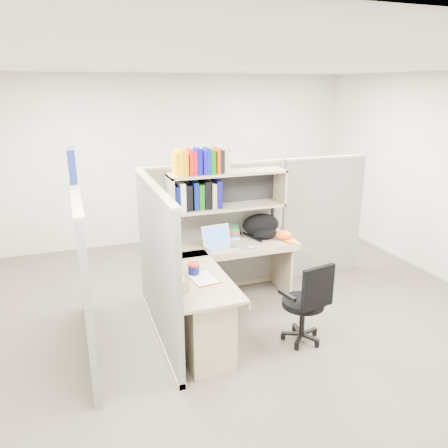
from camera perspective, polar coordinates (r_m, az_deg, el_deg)
name	(u,v)px	position (r m, az deg, el deg)	size (l,w,h in m)	color
ground	(241,322)	(4.98, 2.18, -12.62)	(6.00, 6.00, 0.00)	#38332B
room_shell	(242,179)	(4.40, 2.42, 5.95)	(6.00, 6.00, 6.00)	#B2ACA1
cubicle	(196,236)	(4.89, -3.69, -1.55)	(3.79, 1.84, 1.95)	#62625D
desk	(214,304)	(4.41, -1.34, -10.35)	(1.74, 1.75, 0.73)	#9B8F6E
laptop	(220,238)	(4.98, -0.49, -1.79)	(0.35, 0.35, 0.25)	silver
backpack	(263,226)	(5.36, 5.09, -0.28)	(0.47, 0.36, 0.28)	black
orange_cap	(284,235)	(5.33, 7.78, -1.42)	(0.20, 0.23, 0.11)	orange
snack_canister	(194,268)	(4.33, -3.98, -5.82)	(0.12, 0.12, 0.11)	#0D104F
tissue_box	(181,283)	(3.97, -5.62, -7.65)	(0.11, 0.11, 0.18)	#9C7B58
mouse	(251,247)	(5.00, 3.60, -3.04)	(0.10, 0.06, 0.04)	#94B1D2
paper_cup	(216,235)	(5.29, -1.04, -1.46)	(0.07, 0.07, 0.10)	white
book_stack	(232,232)	(5.39, 1.11, -0.99)	(0.19, 0.25, 0.12)	gray
loose_paper	(203,278)	(4.25, -2.73, -7.10)	(0.22, 0.29, 0.00)	silver
task_chair	(305,315)	(4.54, 10.54, -11.61)	(0.50, 0.46, 0.89)	black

